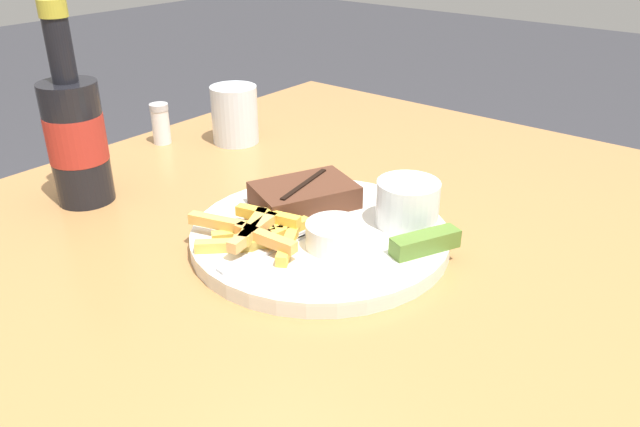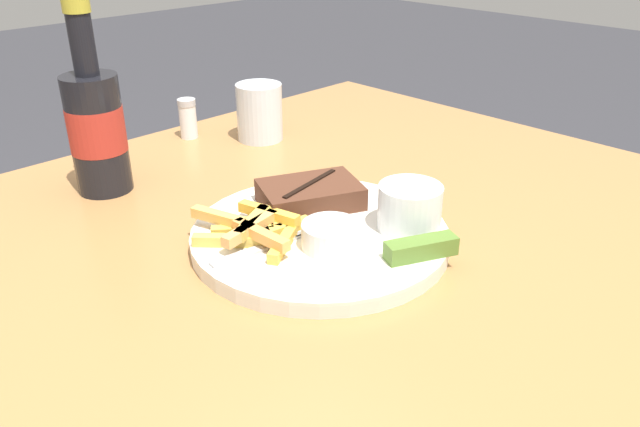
{
  "view_description": "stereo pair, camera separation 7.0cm",
  "coord_description": "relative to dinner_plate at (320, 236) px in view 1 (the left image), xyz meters",
  "views": [
    {
      "loc": [
        -0.49,
        -0.39,
        1.1
      ],
      "look_at": [
        0.0,
        0.0,
        0.79
      ],
      "focal_mm": 35.0,
      "sensor_mm": 36.0,
      "label": 1
    },
    {
      "loc": [
        -0.44,
        -0.44,
        1.1
      ],
      "look_at": [
        0.0,
        0.0,
        0.79
      ],
      "focal_mm": 35.0,
      "sensor_mm": 36.0,
      "label": 2
    }
  ],
  "objects": [
    {
      "name": "dipping_sauce_cup",
      "position": [
        -0.02,
        -0.04,
        0.02
      ],
      "size": [
        0.06,
        0.06,
        0.03
      ],
      "color": "silver",
      "rests_on": "dinner_plate"
    },
    {
      "name": "dinner_plate",
      "position": [
        0.0,
        0.0,
        0.0
      ],
      "size": [
        0.29,
        0.29,
        0.02
      ],
      "color": "silver",
      "rests_on": "dining_table"
    },
    {
      "name": "coleslaw_cup",
      "position": [
        0.07,
        -0.07,
        0.04
      ],
      "size": [
        0.07,
        0.07,
        0.05
      ],
      "color": "white",
      "rests_on": "dinner_plate"
    },
    {
      "name": "drinking_glass",
      "position": [
        0.18,
        0.32,
        0.04
      ],
      "size": [
        0.07,
        0.07,
        0.09
      ],
      "color": "silver",
      "rests_on": "dining_table"
    },
    {
      "name": "steak_portion",
      "position": [
        0.04,
        0.05,
        0.02
      ],
      "size": [
        0.14,
        0.12,
        0.03
      ],
      "color": "#512D1E",
      "rests_on": "dinner_plate"
    },
    {
      "name": "beer_bottle",
      "position": [
        -0.1,
        0.31,
        0.08
      ],
      "size": [
        0.07,
        0.07,
        0.25
      ],
      "color": "black",
      "rests_on": "dining_table"
    },
    {
      "name": "salt_shaker",
      "position": [
        0.1,
        0.41,
        0.02
      ],
      "size": [
        0.03,
        0.03,
        0.07
      ],
      "color": "white",
      "rests_on": "dining_table"
    },
    {
      "name": "dining_table",
      "position": [
        0.0,
        0.0,
        -0.1
      ],
      "size": [
        1.1,
        0.94,
        0.75
      ],
      "color": "#A87542",
      "rests_on": "ground_plane"
    },
    {
      "name": "pickle_spear",
      "position": [
        0.03,
        -0.12,
        0.02
      ],
      "size": [
        0.08,
        0.05,
        0.02
      ],
      "color": "#567A2D",
      "rests_on": "dinner_plate"
    },
    {
      "name": "fries_pile",
      "position": [
        -0.06,
        0.04,
        0.02
      ],
      "size": [
        0.12,
        0.14,
        0.02
      ],
      "color": "#E7A55A",
      "rests_on": "dinner_plate"
    },
    {
      "name": "fork_utensil",
      "position": [
        -0.08,
        0.01,
        0.01
      ],
      "size": [
        0.13,
        0.03,
        0.0
      ],
      "rotation": [
        0.0,
        0.0,
        6.14
      ],
      "color": "#B7B7BC",
      "rests_on": "dinner_plate"
    }
  ]
}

